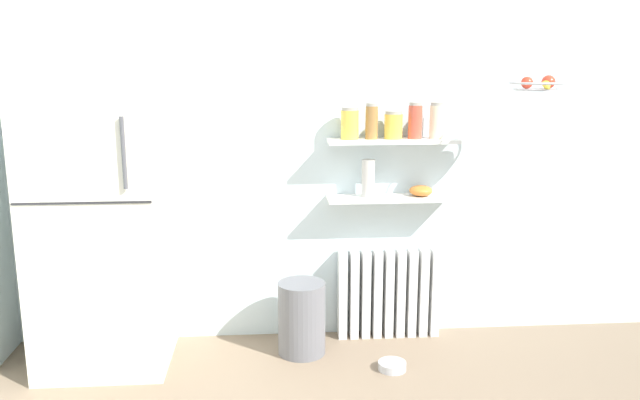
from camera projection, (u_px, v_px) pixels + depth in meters
back_wall at (340, 150)px, 4.39m from camera, size 7.04×0.10×2.60m
refrigerator at (100, 222)px, 3.97m from camera, size 0.78×0.71×1.84m
radiator at (389, 293)px, 4.49m from camera, size 0.70×0.12×0.62m
wall_shelf_lower at (392, 198)px, 4.32m from camera, size 0.86×0.22×0.02m
wall_shelf_upper at (393, 141)px, 4.24m from camera, size 0.86×0.22×0.02m
storage_jar_0 at (350, 124)px, 4.19m from camera, size 0.12×0.12×0.21m
storage_jar_1 at (372, 121)px, 4.20m from camera, size 0.08×0.08×0.23m
storage_jar_2 at (393, 125)px, 4.22m from camera, size 0.12×0.12×0.18m
storage_jar_3 at (415, 121)px, 4.22m from camera, size 0.09×0.09×0.24m
storage_jar_4 at (437, 121)px, 4.23m from camera, size 0.09×0.09×0.24m
vase at (368, 178)px, 4.28m from camera, size 0.09×0.09×0.25m
shelf_bowl at (421, 191)px, 4.33m from camera, size 0.16×0.16×0.07m
trash_bin at (302, 318)px, 4.24m from camera, size 0.31×0.31×0.48m
pet_food_bowl at (392, 366)px, 4.04m from camera, size 0.18×0.18×0.05m
hanging_fruit_basket at (538, 84)px, 3.87m from camera, size 0.34×0.34×0.10m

